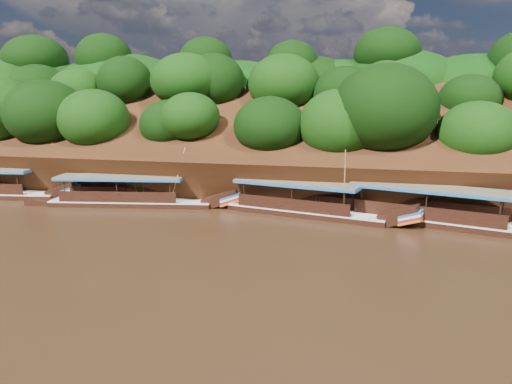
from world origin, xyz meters
TOP-DOWN VIEW (x-y plane):
  - ground at (0.00, 0.00)m, footprint 160.00×160.00m
  - riverbank at (-0.01, 22.73)m, footprint 120.00×30.06m
  - boat_0 at (10.58, 7.18)m, footprint 16.43×6.76m
  - boat_1 at (0.96, 8.05)m, footprint 14.68×5.25m
  - boat_2 at (-13.41, 8.20)m, footprint 15.73×4.75m
  - reeds at (-3.44, 9.43)m, footprint 48.25×2.47m

SIDE VIEW (x-z plane):
  - ground at x=0.00m, z-range 0.00..0.00m
  - boat_2 at x=-13.41m, z-range -2.08..3.19m
  - boat_1 at x=0.96m, z-range -2.29..3.43m
  - boat_0 at x=10.58m, z-range -2.50..3.71m
  - reeds at x=-3.44m, z-range -0.15..1.94m
  - riverbank at x=-0.01m, z-range -7.81..11.59m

